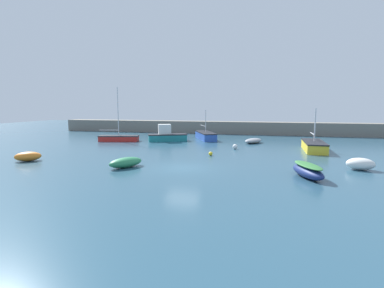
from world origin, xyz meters
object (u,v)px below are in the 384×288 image
Objects in this scene: sailboat_tall_mast at (119,138)px; fishing_dinghy_green at (28,156)px; rowboat_blue_near at (253,141)px; open_tender_yellow at (126,162)px; sailboat_short_mast at (314,146)px; sailboat_twin_hulled at (206,136)px; cabin_cruiser_white at (167,135)px; rowboat_with_red_cover at (308,170)px; mooring_buoy_yellow at (211,154)px; dinghy_near_pier at (361,164)px; mooring_buoy_white at (235,147)px.

fishing_dinghy_green is at bearing -105.71° from sailboat_tall_mast.
open_tender_yellow is (-8.75, -17.10, 0.07)m from rowboat_blue_near.
sailboat_short_mast reaches higher than sailboat_twin_hulled.
open_tender_yellow is (2.37, -16.63, -0.35)m from cabin_cruiser_white.
fishing_dinghy_green is 22.11m from rowboat_with_red_cover.
rowboat_blue_near is 7.99m from sailboat_short_mast.
mooring_buoy_yellow is at bearing -151.64° from rowboat_with_red_cover.
sailboat_short_mast is (6.32, -4.88, 0.21)m from rowboat_blue_near.
rowboat_blue_near is 16.09m from dinghy_near_pier.
sailboat_short_mast is 1.60× the size of rowboat_with_red_cover.
dinghy_near_pier is (8.22, -13.83, 0.14)m from rowboat_blue_near.
fishing_dinghy_green is 14.60m from sailboat_tall_mast.
rowboat_with_red_cover is 0.70× the size of cabin_cruiser_white.
fishing_dinghy_green reaches higher than mooring_buoy_white.
fishing_dinghy_green is 15.79m from mooring_buoy_yellow.
fishing_dinghy_green is 6.27× the size of mooring_buoy_yellow.
dinghy_near_pier reaches higher than mooring_buoy_white.
cabin_cruiser_white reaches higher than open_tender_yellow.
cabin_cruiser_white is at bearing 123.76° from rowboat_blue_near.
rowboat_blue_near is (17.91, 16.72, -0.09)m from fishing_dinghy_green.
sailboat_twin_hulled is at bearing -171.41° from rowboat_with_red_cover.
rowboat_with_red_cover reaches higher than dinghy_near_pier.
mooring_buoy_yellow is at bearing -167.11° from rowboat_blue_near.
fishing_dinghy_green is 17.62m from cabin_cruiser_white.
rowboat_with_red_cover reaches higher than mooring_buoy_yellow.
sailboat_tall_mast is (0.78, 14.58, 0.02)m from fishing_dinghy_green.
sailboat_twin_hulled is (11.36, 19.33, 0.13)m from fishing_dinghy_green.
sailboat_twin_hulled is at bearing 120.64° from mooring_buoy_white.
open_tender_yellow is (-2.20, -19.71, -0.14)m from sailboat_twin_hulled.
mooring_buoy_white is at bearing 69.46° from mooring_buoy_yellow.
rowboat_with_red_cover is at bearing 3.92° from sailboat_twin_hulled.
rowboat_with_red_cover is 0.60× the size of sailboat_twin_hulled.
cabin_cruiser_white is at bearing -25.13° from dinghy_near_pier.
open_tender_yellow is (9.16, -0.38, -0.01)m from fishing_dinghy_green.
mooring_buoy_yellow is (14.45, 6.36, -0.20)m from fishing_dinghy_green.
rowboat_with_red_cover is 1.23× the size of open_tender_yellow.
sailboat_tall_mast is 1.30× the size of cabin_cruiser_white.
fishing_dinghy_green is 0.44× the size of cabin_cruiser_white.
mooring_buoy_white is at bearing -25.32° from sailboat_tall_mast.
sailboat_tall_mast is 1.86× the size of rowboat_with_red_cover.
fishing_dinghy_green is 1.12× the size of dinghy_near_pier.
sailboat_tall_mast is at bearing 170.14° from cabin_cruiser_white.
dinghy_near_pier is (25.36, -11.69, 0.03)m from sailboat_tall_mast.
rowboat_blue_near is at bearing 71.54° from mooring_buoy_yellow.
sailboat_twin_hulled is 2.06× the size of open_tender_yellow.
sailboat_short_mast is at bearing -39.60° from cabin_cruiser_white.
sailboat_twin_hulled is 16.80× the size of mooring_buoy_yellow.
rowboat_with_red_cover reaches higher than rowboat_blue_near.
rowboat_blue_near is 0.52× the size of sailboat_twin_hulled.
dinghy_near_pier is at bearing 130.25° from open_tender_yellow.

